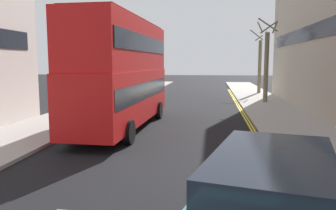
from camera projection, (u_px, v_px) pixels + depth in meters
The scene contains 7 objects.
sidewalk_right at pixel (295, 128), 17.55m from camera, with size 4.00×80.00×0.14m, color #9E9991.
sidewalk_left at pixel (58, 122), 19.22m from camera, with size 4.00×80.00×0.14m, color #9E9991.
kerb_line_outer at pixel (258, 136), 15.86m from camera, with size 0.10×56.00×0.01m, color yellow.
kerb_line_inner at pixel (255, 136), 15.88m from camera, with size 0.10×56.00×0.01m, color yellow.
double_decker_bus_away at pixel (123, 71), 17.44m from camera, with size 3.06×10.88×5.64m.
street_tree_near at pixel (266, 63), 28.10m from camera, with size 1.75×1.81×6.88m.
street_tree_mid at pixel (260, 64), 36.68m from camera, with size 1.95×1.75×6.82m.
Camera 1 is at (2.19, -1.97, 3.46)m, focal length 36.09 mm.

